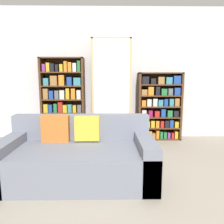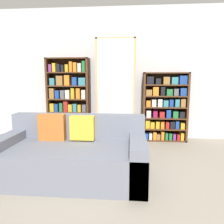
{
  "view_description": "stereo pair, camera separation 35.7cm",
  "coord_description": "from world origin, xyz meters",
  "px_view_note": "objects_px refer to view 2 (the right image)",
  "views": [
    {
      "loc": [
        -0.2,
        -1.93,
        1.26
      ],
      "look_at": [
        -0.15,
        1.6,
        0.72
      ],
      "focal_mm": 35.0,
      "sensor_mm": 36.0,
      "label": 1
    },
    {
      "loc": [
        0.16,
        -1.91,
        1.26
      ],
      "look_at": [
        -0.15,
        1.6,
        0.72
      ],
      "focal_mm": 35.0,
      "sensor_mm": 36.0,
      "label": 2
    }
  ],
  "objects_px": {
    "wine_bottle": "(141,145)",
    "display_cabinet": "(116,91)",
    "bookshelf_left": "(69,100)",
    "bookshelf_right": "(165,107)",
    "couch": "(73,155)"
  },
  "relations": [
    {
      "from": "couch",
      "to": "bookshelf_right",
      "type": "relative_size",
      "value": 1.36
    },
    {
      "from": "couch",
      "to": "wine_bottle",
      "type": "relative_size",
      "value": 4.62
    },
    {
      "from": "couch",
      "to": "bookshelf_left",
      "type": "bearing_deg",
      "value": 106.73
    },
    {
      "from": "couch",
      "to": "bookshelf_right",
      "type": "bearing_deg",
      "value": 51.63
    },
    {
      "from": "bookshelf_left",
      "to": "bookshelf_right",
      "type": "distance_m",
      "value": 1.98
    },
    {
      "from": "couch",
      "to": "display_cabinet",
      "type": "relative_size",
      "value": 0.92
    },
    {
      "from": "wine_bottle",
      "to": "display_cabinet",
      "type": "bearing_deg",
      "value": 117.63
    },
    {
      "from": "couch",
      "to": "bookshelf_right",
      "type": "xyz_separation_m",
      "value": [
        1.43,
        1.81,
        0.41
      ]
    },
    {
      "from": "bookshelf_right",
      "to": "wine_bottle",
      "type": "xyz_separation_m",
      "value": [
        -0.51,
        -0.95,
        -0.51
      ]
    },
    {
      "from": "bookshelf_left",
      "to": "wine_bottle",
      "type": "bearing_deg",
      "value": -32.76
    },
    {
      "from": "couch",
      "to": "wine_bottle",
      "type": "distance_m",
      "value": 1.27
    },
    {
      "from": "display_cabinet",
      "to": "wine_bottle",
      "type": "relative_size",
      "value": 5.02
    },
    {
      "from": "bookshelf_right",
      "to": "display_cabinet",
      "type": "bearing_deg",
      "value": -179.11
    },
    {
      "from": "display_cabinet",
      "to": "wine_bottle",
      "type": "distance_m",
      "value": 1.34
    },
    {
      "from": "display_cabinet",
      "to": "bookshelf_right",
      "type": "relative_size",
      "value": 1.47
    }
  ]
}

